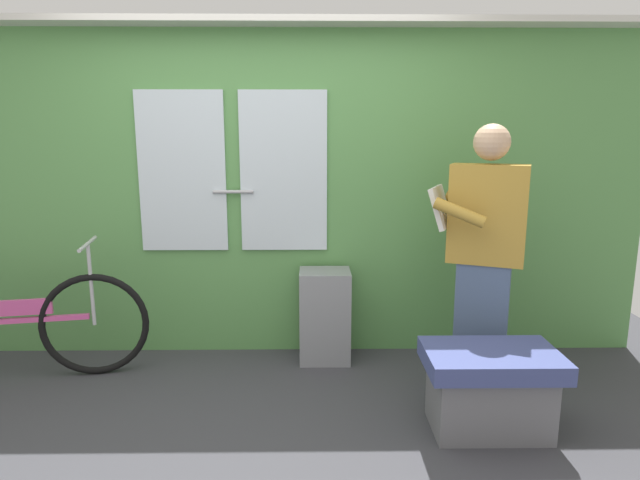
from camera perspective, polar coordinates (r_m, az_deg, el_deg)
The scene contains 6 objects.
ground_plane at distance 3.04m, azimuth -7.81°, elevation -20.33°, with size 6.40×3.97×0.04m, color #38383D.
train_door_wall at distance 3.78m, azimuth -6.24°, elevation 5.65°, with size 5.40×0.28×2.30m.
bicycle_near_door at distance 3.97m, azimuth -30.93°, elevation -7.97°, with size 1.76×0.49×0.90m.
passenger_reading_newspaper at distance 3.39m, azimuth 17.11°, elevation -1.27°, with size 0.62×0.55×1.63m.
trash_bin_by_wall at distance 3.75m, azimuth 0.53°, elevation -8.11°, with size 0.35×0.28×0.65m, color gray.
bench_seat_corner at distance 3.07m, azimuth 17.71°, elevation -14.86°, with size 0.70×0.44×0.45m.
Camera 1 is at (0.35, -2.57, 1.56)m, focal length 29.87 mm.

